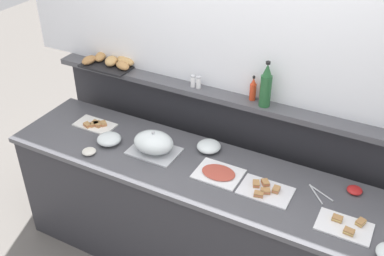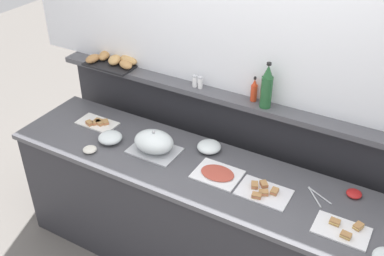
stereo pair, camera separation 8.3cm
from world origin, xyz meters
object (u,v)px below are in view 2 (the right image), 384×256
Objects in this scene: serving_cloche at (154,142)px; salt_shaker at (195,81)px; glass_bowl_small at (209,147)px; glass_bowl_medium at (110,138)px; serving_tongs at (317,196)px; sandwich_platter_side at (97,123)px; pepper_shaker at (200,83)px; bread_basket at (115,61)px; sandwich_platter_rear at (263,192)px; hot_sauce_bottle at (254,90)px; wine_bottle_green at (267,87)px; cold_cuts_platter at (217,174)px; sandwich_platter_front at (343,230)px; condiment_bowl_teal at (90,149)px; condiment_bowl_dark at (354,194)px.

salt_shaker is (0.08, 0.43, 0.30)m from serving_cloche.
serving_cloche reaches higher than glass_bowl_small.
glass_bowl_medium is 1.00× the size of serving_tongs.
sandwich_platter_side is at bearing -172.60° from glass_bowl_small.
pepper_shaker reaches higher than serving_tongs.
serving_tongs is (0.79, -0.10, -0.03)m from glass_bowl_small.
bread_basket is at bearing 169.06° from serving_tongs.
sandwich_platter_rear is 0.69m from hot_sauce_bottle.
sandwich_platter_rear is 0.55m from glass_bowl_small.
wine_bottle_green reaches higher than sandwich_platter_rear.
sandwich_platter_side is (-1.39, 0.11, 0.00)m from sandwich_platter_rear.
glass_bowl_small reaches higher than cold_cuts_platter.
glass_bowl_small reaches higher than sandwich_platter_front.
glass_bowl_small is at bearing -127.86° from hot_sauce_bottle.
salt_shaker is at bearing 156.57° from sandwich_platter_front.
glass_bowl_small is 0.82m from condiment_bowl_teal.
cold_cuts_platter is 0.64m from wine_bottle_green.
serving_cloche is at bearing 9.54° from glass_bowl_medium.
cold_cuts_platter is 1.74× the size of glass_bowl_medium.
serving_cloche reaches higher than cold_cuts_platter.
hot_sauce_bottle is at bearing 30.46° from glass_bowl_medium.
condiment_bowl_teal is 0.87m from salt_shaker.
condiment_bowl_dark is at bearing -16.47° from hot_sauce_bottle.
sandwich_platter_side is 1.21m from hot_sauce_bottle.
hot_sauce_bottle is (0.52, 0.45, 0.33)m from serving_cloche.
sandwich_platter_side is at bearing -78.42° from bread_basket.
wine_bottle_green is (-0.49, 0.31, 0.47)m from serving_tongs.
serving_cloche is at bearing 177.73° from sandwich_platter_rear.
hot_sauce_bottle reaches higher than condiment_bowl_teal.
bread_basket is at bearing 173.52° from condiment_bowl_dark.
salt_shaker reaches higher than glass_bowl_small.
glass_bowl_small is at bearing 30.57° from condiment_bowl_teal.
sandwich_platter_front is 0.88× the size of serving_cloche.
hot_sauce_bottle is at bearing 18.72° from sandwich_platter_side.
glass_bowl_medium is at bearing -170.58° from condiment_bowl_dark.
serving_tongs is 0.40× the size of bread_basket.
bread_basket reaches higher than sandwich_platter_rear.
sandwich_platter_front is 1.65m from glass_bowl_medium.
cold_cuts_platter is 3.42× the size of pepper_shaker.
glass_bowl_small is (0.32, 0.19, -0.04)m from serving_cloche.
salt_shaker is at bearing 133.43° from cold_cuts_platter.
bread_basket is at bearing 179.25° from salt_shaker.
condiment_bowl_teal is at bearing -166.76° from cold_cuts_platter.
serving_tongs is 1.96× the size of pepper_shaker.
glass_bowl_medium is 0.67m from bread_basket.
glass_bowl_medium is 0.75m from pepper_shaker.
sandwich_platter_side is 3.19× the size of condiment_bowl_teal.
glass_bowl_medium is 1.66m from condiment_bowl_dark.
salt_shaker is (-0.74, 0.46, 0.36)m from sandwich_platter_rear.
wine_bottle_green is at bearing 26.00° from glass_bowl_medium.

